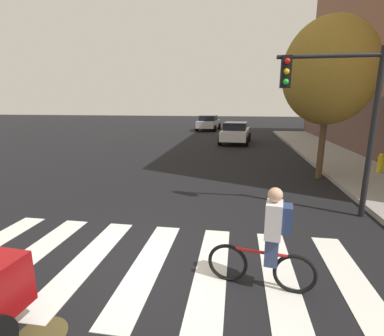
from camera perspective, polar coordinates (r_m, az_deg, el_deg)
name	(u,v)px	position (r m, az deg, el deg)	size (l,w,h in m)	color
ground_plane	(128,264)	(5.66, -12.69, -18.28)	(120.00, 120.00, 0.00)	black
crosswalk_stripes	(147,265)	(5.55, -8.97, -18.75)	(7.59, 3.24, 0.01)	silver
manhole_cover	(41,335)	(4.65, -28.08, -27.48)	(0.64, 0.64, 0.01)	#473D1E
sedan_mid	(236,132)	(21.24, 8.77, 7.11)	(2.40, 4.58, 1.53)	silver
sedan_far	(209,123)	(31.15, 3.35, 9.12)	(2.47, 4.74, 1.59)	#B7B7BC
cyclist	(270,240)	(4.67, 15.43, -13.78)	(1.70, 0.39, 1.69)	black
traffic_light_near	(340,105)	(7.96, 27.62, 11.19)	(2.47, 0.28, 4.20)	black
fire_hydrant	(381,163)	(13.77, 33.73, 0.83)	(0.33, 0.22, 0.78)	gold
street_tree_near	(329,72)	(12.00, 25.90, 17.01)	(3.34, 3.34, 5.94)	#4C3823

